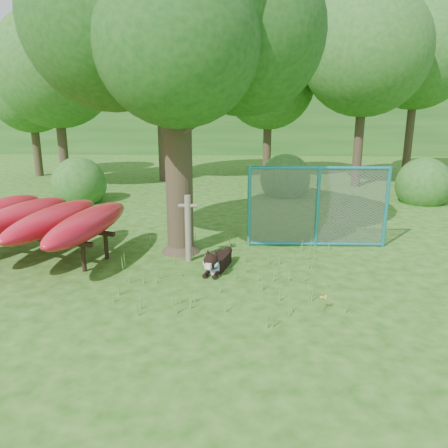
{
  "coord_description": "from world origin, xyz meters",
  "views": [
    {
      "loc": [
        0.61,
        -6.68,
        3.14
      ],
      "look_at": [
        0.2,
        1.2,
        1.0
      ],
      "focal_mm": 35.0,
      "sensor_mm": 36.0,
      "label": 1
    }
  ],
  "objects_px": {
    "oak_tree": "(173,15)",
    "kayak_rack": "(36,218)",
    "fence_section": "(317,207)",
    "husky_dog": "(217,262)"
  },
  "relations": [
    {
      "from": "oak_tree",
      "to": "kayak_rack",
      "type": "height_order",
      "value": "oak_tree"
    },
    {
      "from": "kayak_rack",
      "to": "fence_section",
      "type": "height_order",
      "value": "fence_section"
    },
    {
      "from": "kayak_rack",
      "to": "fence_section",
      "type": "bearing_deg",
      "value": 26.7
    },
    {
      "from": "husky_dog",
      "to": "fence_section",
      "type": "distance_m",
      "value": 2.86
    },
    {
      "from": "oak_tree",
      "to": "husky_dog",
      "type": "distance_m",
      "value": 4.91
    },
    {
      "from": "husky_dog",
      "to": "kayak_rack",
      "type": "bearing_deg",
      "value": -174.91
    },
    {
      "from": "kayak_rack",
      "to": "fence_section",
      "type": "xyz_separation_m",
      "value": [
        6.01,
        1.09,
        0.07
      ]
    },
    {
      "from": "oak_tree",
      "to": "kayak_rack",
      "type": "xyz_separation_m",
      "value": [
        -2.92,
        -0.59,
        -4.0
      ]
    },
    {
      "from": "kayak_rack",
      "to": "husky_dog",
      "type": "bearing_deg",
      "value": 7.33
    },
    {
      "from": "oak_tree",
      "to": "fence_section",
      "type": "distance_m",
      "value": 5.03
    }
  ]
}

